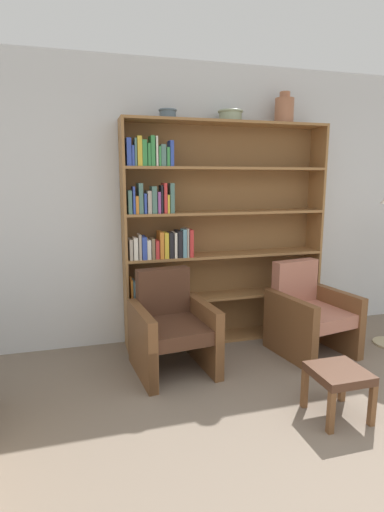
{
  "coord_description": "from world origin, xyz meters",
  "views": [
    {
      "loc": [
        -1.59,
        -1.2,
        1.64
      ],
      "look_at": [
        -0.62,
        2.25,
        0.95
      ],
      "focal_mm": 28.0,
      "sensor_mm": 36.0,
      "label": 1
    }
  ],
  "objects": [
    {
      "name": "wall_back",
      "position": [
        0.0,
        2.73,
        1.38
      ],
      "size": [
        12.0,
        0.06,
        2.75
      ],
      "color": "silver",
      "rests_on": "ground"
    },
    {
      "name": "bookshelf",
      "position": [
        -0.4,
        2.56,
        1.07
      ],
      "size": [
        2.04,
        0.3,
        2.18
      ],
      "color": "olive",
      "rests_on": "ground"
    },
    {
      "name": "bowl_slate",
      "position": [
        -0.77,
        2.54,
        2.23
      ],
      "size": [
        0.17,
        0.17,
        0.08
      ],
      "color": "slate",
      "rests_on": "bookshelf"
    },
    {
      "name": "bowl_brass",
      "position": [
        -0.16,
        2.54,
        2.24
      ],
      "size": [
        0.24,
        0.24,
        0.1
      ],
      "color": "gray",
      "rests_on": "bookshelf"
    },
    {
      "name": "vase_tall",
      "position": [
        0.4,
        2.54,
        2.31
      ],
      "size": [
        0.19,
        0.19,
        0.3
      ],
      "color": "#A36647",
      "rests_on": "bookshelf"
    },
    {
      "name": "armchair_leather",
      "position": [
        -0.88,
        2.01,
        0.38
      ],
      "size": [
        0.71,
        0.75,
        0.85
      ],
      "rotation": [
        0.0,
        0.0,
        3.25
      ],
      "color": "brown",
      "rests_on": "ground"
    },
    {
      "name": "armchair_cushioned",
      "position": [
        0.48,
        2.01,
        0.38
      ],
      "size": [
        0.75,
        0.78,
        0.85
      ],
      "rotation": [
        0.0,
        0.0,
        3.32
      ],
      "color": "brown",
      "rests_on": "ground"
    },
    {
      "name": "footstool",
      "position": [
        0.08,
        0.99,
        0.29
      ],
      "size": [
        0.36,
        0.36,
        0.35
      ],
      "color": "brown",
      "rests_on": "ground"
    }
  ]
}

